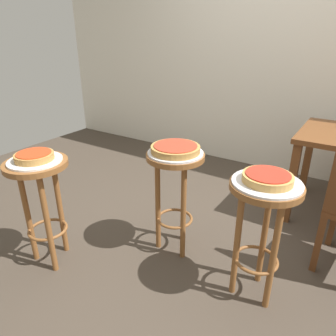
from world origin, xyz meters
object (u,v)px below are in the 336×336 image
at_px(serving_plate_foreground, 35,161).
at_px(pizza_foreground, 34,156).
at_px(serving_plate_middle, 267,183).
at_px(serving_plate_leftside, 175,153).
at_px(stool_middle, 262,216).
at_px(pizza_middle, 268,178).
at_px(stool_foreground, 41,190).
at_px(stool_leftside, 175,181).
at_px(pizza_leftside, 175,149).

bearing_deg(serving_plate_foreground, pizza_foreground, -135.00).
relative_size(serving_plate_middle, serving_plate_leftside, 1.00).
bearing_deg(stool_middle, pizza_middle, 0.00).
height_order(stool_middle, serving_plate_leftside, serving_plate_leftside).
distance_m(stool_foreground, serving_plate_leftside, 0.88).
height_order(pizza_foreground, pizza_middle, same).
relative_size(pizza_middle, stool_leftside, 0.35).
bearing_deg(pizza_leftside, stool_foreground, -138.17).
xyz_separation_m(stool_foreground, pizza_foreground, (0.00, -0.00, 0.23)).
distance_m(serving_plate_foreground, serving_plate_leftside, 0.86).
height_order(serving_plate_middle, stool_leftside, serving_plate_middle).
relative_size(serving_plate_middle, pizza_middle, 1.40).
xyz_separation_m(serving_plate_middle, pizza_middle, (0.00, 0.00, 0.03)).
bearing_deg(pizza_leftside, stool_leftside, -90.00).
height_order(pizza_middle, stool_leftside, pizza_middle).
height_order(serving_plate_middle, pizza_leftside, pizza_leftside).
bearing_deg(stool_leftside, stool_foreground, -138.17).
bearing_deg(stool_middle, pizza_leftside, 169.86).
bearing_deg(serving_plate_middle, pizza_foreground, -159.90).
bearing_deg(stool_leftside, pizza_middle, -10.14).
relative_size(serving_plate_foreground, stool_middle, 0.43).
bearing_deg(serving_plate_foreground, serving_plate_middle, 20.10).
height_order(serving_plate_foreground, stool_leftside, serving_plate_foreground).
bearing_deg(pizza_foreground, stool_middle, 20.10).
height_order(stool_foreground, stool_middle, same).
bearing_deg(pizza_middle, stool_foreground, -159.90).
relative_size(stool_middle, stool_leftside, 1.00).
bearing_deg(pizza_leftside, stool_middle, -10.14).
relative_size(stool_middle, pizza_leftside, 2.32).
bearing_deg(pizza_foreground, stool_foreground, 90.00).
relative_size(stool_middle, pizza_middle, 2.85).
bearing_deg(stool_middle, serving_plate_leftside, 169.86).
distance_m(stool_middle, serving_plate_leftside, 0.66).
bearing_deg(stool_middle, serving_plate_middle, 0.00).
height_order(pizza_foreground, serving_plate_middle, pizza_foreground).
height_order(serving_plate_foreground, serving_plate_leftside, same).
bearing_deg(serving_plate_middle, stool_middle, 0.00).
distance_m(pizza_foreground, stool_middle, 1.36).
bearing_deg(serving_plate_leftside, stool_leftside, 0.00).
relative_size(stool_foreground, stool_middle, 1.00).
bearing_deg(stool_leftside, serving_plate_foreground, -138.17).
bearing_deg(serving_plate_leftside, serving_plate_middle, -10.14).
xyz_separation_m(pizza_middle, stool_leftside, (-0.62, 0.11, -0.23)).
distance_m(pizza_foreground, serving_plate_middle, 1.34).
distance_m(serving_plate_foreground, serving_plate_middle, 1.34).
distance_m(stool_leftside, serving_plate_leftside, 0.20).
height_order(stool_foreground, serving_plate_leftside, serving_plate_leftside).
distance_m(serving_plate_middle, pizza_leftside, 0.63).
distance_m(stool_foreground, pizza_middle, 1.36).
height_order(serving_plate_foreground, serving_plate_middle, same).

